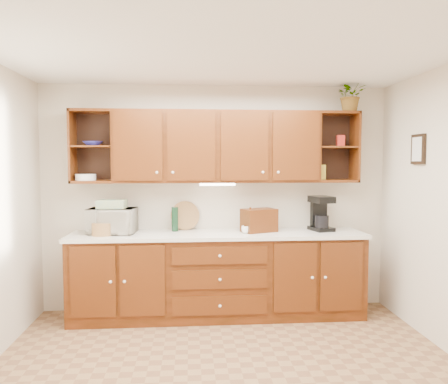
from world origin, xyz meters
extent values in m
plane|color=olive|center=(0.00, 0.00, 0.00)|extent=(4.00, 4.00, 0.00)
plane|color=white|center=(0.00, 0.00, 2.60)|extent=(4.00, 4.00, 0.00)
plane|color=beige|center=(0.00, 1.75, 1.30)|extent=(4.00, 0.00, 4.00)
cube|color=#341905|center=(0.00, 1.45, 0.45)|extent=(3.20, 0.60, 0.90)
cube|color=white|center=(0.00, 1.44, 0.92)|extent=(3.24, 0.64, 0.04)
cube|color=#341905|center=(0.00, 1.58, 1.89)|extent=(2.30, 0.33, 0.80)
cube|color=black|center=(-1.38, 1.74, 1.89)|extent=(0.45, 0.02, 0.80)
cube|color=black|center=(1.38, 1.74, 1.89)|extent=(0.45, 0.02, 0.80)
cube|color=#341905|center=(-1.38, 1.58, 1.89)|extent=(0.43, 0.30, 0.02)
cube|color=#341905|center=(1.38, 1.58, 1.89)|extent=(0.43, 0.30, 0.02)
cube|color=#341905|center=(1.38, 1.58, 2.27)|extent=(0.45, 0.33, 0.03)
cube|color=white|center=(0.00, 1.53, 1.47)|extent=(0.40, 0.05, 0.02)
cube|color=black|center=(1.98, 0.90, 1.85)|extent=(0.03, 0.24, 0.30)
cylinder|color=#A27743|center=(-1.24, 1.38, 1.01)|extent=(0.25, 0.25, 0.13)
imported|color=beige|center=(-1.16, 1.49, 1.08)|extent=(0.54, 0.40, 0.28)
cube|color=#E2D76A|center=(-1.16, 1.49, 1.26)|extent=(0.31, 0.24, 0.09)
cylinder|color=black|center=(-0.48, 1.59, 1.08)|extent=(0.08, 0.08, 0.27)
cylinder|color=#A27743|center=(-0.36, 1.69, 0.95)|extent=(0.34, 0.15, 0.33)
cube|color=#341905|center=(0.46, 1.48, 1.07)|extent=(0.43, 0.35, 0.26)
cylinder|color=#341905|center=(0.36, 1.44, 1.08)|extent=(0.02, 0.02, 0.28)
cylinder|color=#341905|center=(0.36, 1.44, 0.95)|extent=(0.11, 0.11, 0.02)
imported|color=white|center=(0.43, 1.42, 0.98)|extent=(0.13, 0.13, 0.08)
imported|color=white|center=(0.34, 1.51, 0.98)|extent=(0.13, 0.13, 0.08)
imported|color=white|center=(0.31, 1.38, 0.98)|extent=(0.13, 0.13, 0.08)
cylinder|color=#AC2219|center=(0.53, 1.51, 1.02)|extent=(0.14, 0.14, 0.15)
cylinder|color=white|center=(0.48, 1.43, 1.04)|extent=(0.09, 0.09, 0.19)
cylinder|color=gold|center=(0.42, 1.45, 0.99)|extent=(0.10, 0.10, 0.11)
cube|color=black|center=(1.18, 1.50, 0.96)|extent=(0.27, 0.32, 0.04)
cube|color=black|center=(1.18, 1.61, 1.13)|extent=(0.20, 0.11, 0.34)
cube|color=black|center=(1.18, 1.50, 1.30)|extent=(0.27, 0.32, 0.07)
cylinder|color=black|center=(1.18, 1.48, 1.05)|extent=(0.19, 0.19, 0.15)
imported|color=#292997|center=(-1.37, 1.57, 1.92)|extent=(0.24, 0.24, 0.05)
cylinder|color=white|center=(-1.45, 1.56, 1.56)|extent=(0.25, 0.25, 0.07)
cube|color=gold|center=(1.20, 1.57, 1.60)|extent=(0.11, 0.10, 0.17)
cube|color=#AC2219|center=(1.42, 1.58, 1.96)|extent=(0.09, 0.08, 0.13)
imported|color=#999999|center=(1.52, 1.55, 2.48)|extent=(0.38, 0.35, 0.37)
camera|label=1|loc=(-0.30, -3.33, 1.73)|focal=35.00mm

